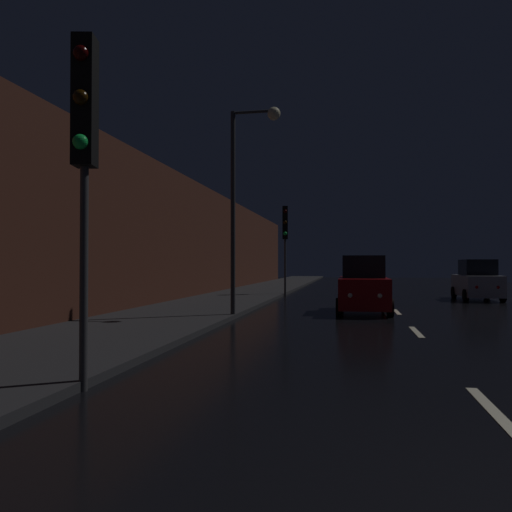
{
  "coord_description": "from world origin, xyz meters",
  "views": [
    {
      "loc": [
        -1.74,
        -3.65,
        1.83
      ],
      "look_at": [
        -5.13,
        14.02,
        2.13
      ],
      "focal_mm": 34.64,
      "sensor_mm": 36.0,
      "label": 1
    }
  ],
  "objects": [
    {
      "name": "traffic_light_near_left",
      "position": [
        -5.53,
        2.87,
        3.77
      ],
      "size": [
        0.37,
        0.48,
        5.15
      ],
      "rotation": [
        0.0,
        0.0,
        -1.37
      ],
      "color": "#38383A",
      "rests_on": "ground"
    },
    {
      "name": "car_parked_right_far",
      "position": [
        4.63,
        23.37,
        0.95
      ],
      "size": [
        1.9,
        4.12,
        2.07
      ],
      "rotation": [
        0.0,
        0.0,
        1.57
      ],
      "color": "#A5A8AD",
      "rests_on": "ground"
    },
    {
      "name": "building_facade_left",
      "position": [
        -10.33,
        21.0,
        3.16
      ],
      "size": [
        0.8,
        63.0,
        6.32
      ],
      "primitive_type": "cube",
      "color": "#472319",
      "rests_on": "ground"
    },
    {
      "name": "streetlamp_overhead",
      "position": [
        -5.17,
        12.52,
        4.7
      ],
      "size": [
        1.7,
        0.44,
        7.07
      ],
      "color": "#2D2D30",
      "rests_on": "ground"
    },
    {
      "name": "traffic_light_far_left",
      "position": [
        -5.43,
        24.48,
        3.79
      ],
      "size": [
        0.35,
        0.48,
        5.18
      ],
      "rotation": [
        0.0,
        0.0,
        -1.43
      ],
      "color": "#38383A",
      "rests_on": "ground"
    },
    {
      "name": "ground",
      "position": [
        0.0,
        24.5,
        -0.01
      ],
      "size": [
        27.87,
        84.0,
        0.02
      ],
      "primitive_type": "cube",
      "color": "black"
    },
    {
      "name": "car_approaching_headlights",
      "position": [
        -1.27,
        15.55,
        0.99
      ],
      "size": [
        1.98,
        4.28,
        2.16
      ],
      "rotation": [
        0.0,
        0.0,
        -1.57
      ],
      "color": "maroon",
      "rests_on": "ground"
    },
    {
      "name": "lane_centerline",
      "position": [
        0.0,
        9.74,
        0.01
      ],
      "size": [
        0.16,
        15.16,
        0.01
      ],
      "color": "beige",
      "rests_on": "ground"
    },
    {
      "name": "sidewalk_left",
      "position": [
        -7.73,
        24.5,
        0.07
      ],
      "size": [
        4.4,
        84.0,
        0.15
      ],
      "primitive_type": "cube",
      "color": "#28282B",
      "rests_on": "ground"
    }
  ]
}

